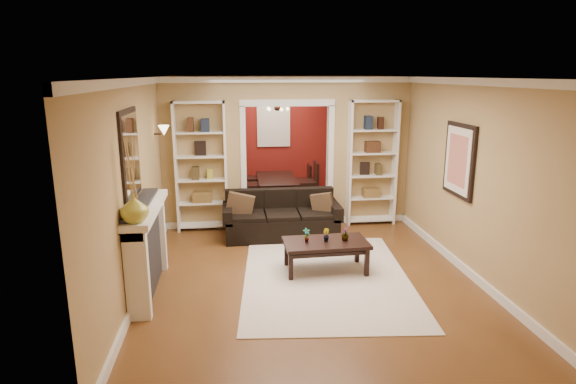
{
  "coord_description": "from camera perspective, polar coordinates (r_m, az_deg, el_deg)",
  "views": [
    {
      "loc": [
        -1.02,
        -7.43,
        2.75
      ],
      "look_at": [
        -0.22,
        -0.8,
        1.1
      ],
      "focal_mm": 30.0,
      "sensor_mm": 36.0,
      "label": 1
    }
  ],
  "objects": [
    {
      "name": "plant_right",
      "position": [
        6.88,
        6.78,
        -4.97
      ],
      "size": [
        0.12,
        0.12,
        0.19
      ],
      "primitive_type": "imported",
      "rotation": [
        0.0,
        0.0,
        4.8
      ],
      "color": "#336626",
      "rests_on": "coffee_table"
    },
    {
      "name": "coffee_table",
      "position": [
        6.93,
        4.47,
        -7.59
      ],
      "size": [
        1.21,
        0.69,
        0.45
      ],
      "primitive_type": "cube",
      "rotation": [
        0.0,
        0.0,
        0.04
      ],
      "color": "black",
      "rests_on": "floor"
    },
    {
      "name": "wall_front",
      "position": [
        3.85,
        9.08,
        -7.72
      ],
      "size": [
        8.0,
        0.0,
        8.0
      ],
      "primitive_type": "plane",
      "rotation": [
        -1.57,
        0.0,
        0.0
      ],
      "color": "tan",
      "rests_on": "ground"
    },
    {
      "name": "bookshelf_right",
      "position": [
        8.99,
        9.9,
        3.38
      ],
      "size": [
        0.9,
        0.3,
        2.3
      ],
      "primitive_type": "cube",
      "color": "white",
      "rests_on": "floor"
    },
    {
      "name": "sofa",
      "position": [
        8.27,
        -0.78,
        -2.73
      ],
      "size": [
        2.0,
        0.86,
        0.78
      ],
      "primitive_type": "cube",
      "color": "black",
      "rests_on": "floor"
    },
    {
      "name": "dining_chair_se",
      "position": [
        10.96,
        1.48,
        1.37
      ],
      "size": [
        0.47,
        0.47,
        0.77
      ],
      "primitive_type": "cube",
      "rotation": [
        0.0,
        0.0,
        -1.84
      ],
      "color": "black",
      "rests_on": "floor"
    },
    {
      "name": "red_back_panel",
      "position": [
        11.54,
        -1.73,
        6.72
      ],
      "size": [
        4.44,
        0.04,
        2.64
      ],
      "primitive_type": "cube",
      "color": "maroon",
      "rests_on": "floor"
    },
    {
      "name": "partition_wall",
      "position": [
        8.81,
        -0.11,
        4.69
      ],
      "size": [
        4.5,
        0.15,
        2.7
      ],
      "primitive_type": "cube",
      "color": "tan",
      "rests_on": "floor"
    },
    {
      "name": "mirror",
      "position": [
        6.13,
        -18.2,
        4.22
      ],
      "size": [
        0.03,
        0.95,
        1.1
      ],
      "primitive_type": "cube",
      "color": "silver",
      "rests_on": "wall_left"
    },
    {
      "name": "dining_chair_sw",
      "position": [
        10.84,
        -4.29,
        1.57
      ],
      "size": [
        0.59,
        0.59,
        0.9
      ],
      "primitive_type": "cube",
      "rotation": [
        0.0,
        0.0,
        1.16
      ],
      "color": "black",
      "rests_on": "floor"
    },
    {
      "name": "ceiling",
      "position": [
        7.5,
        0.99,
        13.45
      ],
      "size": [
        8.0,
        8.0,
        0.0
      ],
      "primitive_type": "plane",
      "rotation": [
        3.14,
        0.0,
        0.0
      ],
      "color": "white",
      "rests_on": "ground"
    },
    {
      "name": "wall_back",
      "position": [
        11.56,
        -1.74,
        6.89
      ],
      "size": [
        8.0,
        0.0,
        8.0
      ],
      "primitive_type": "plane",
      "rotation": [
        1.57,
        0.0,
        0.0
      ],
      "color": "tan",
      "rests_on": "ground"
    },
    {
      "name": "floor",
      "position": [
        7.99,
        0.91,
        -6.29
      ],
      "size": [
        8.0,
        8.0,
        0.0
      ],
      "primitive_type": "plane",
      "color": "brown",
      "rests_on": "ground"
    },
    {
      "name": "pillow_right",
      "position": [
        8.31,
        4.11,
        -1.43
      ],
      "size": [
        0.38,
        0.26,
        0.37
      ],
      "primitive_type": "cube",
      "rotation": [
        0.0,
        0.0,
        -0.47
      ],
      "color": "brown",
      "rests_on": "sofa"
    },
    {
      "name": "plant_left",
      "position": [
        6.77,
        2.22,
        -5.14
      ],
      "size": [
        0.12,
        0.1,
        0.2
      ],
      "primitive_type": "imported",
      "rotation": [
        0.0,
        0.0,
        0.29
      ],
      "color": "#336626",
      "rests_on": "coffee_table"
    },
    {
      "name": "chandelier",
      "position": [
        10.21,
        -1.11,
        9.74
      ],
      "size": [
        0.5,
        0.5,
        0.3
      ],
      "primitive_type": "cube",
      "color": "#3B231B",
      "rests_on": "ceiling"
    },
    {
      "name": "framed_art",
      "position": [
        7.3,
        19.57,
        3.57
      ],
      "size": [
        0.04,
        0.85,
        1.05
      ],
      "primitive_type": "cube",
      "color": "black",
      "rests_on": "wall_right"
    },
    {
      "name": "fireplace",
      "position": [
        6.41,
        -16.14,
        -6.53
      ],
      "size": [
        0.32,
        1.7,
        1.16
      ],
      "primitive_type": "cube",
      "color": "white",
      "rests_on": "floor"
    },
    {
      "name": "pillow_left",
      "position": [
        8.15,
        -5.74,
        -1.49
      ],
      "size": [
        0.46,
        0.18,
        0.44
      ],
      "primitive_type": "cube",
      "rotation": [
        0.0,
        0.0,
        -0.11
      ],
      "color": "brown",
      "rests_on": "sofa"
    },
    {
      "name": "wall_left",
      "position": [
        7.67,
        -15.98,
        2.77
      ],
      "size": [
        0.0,
        8.0,
        8.0
      ],
      "primitive_type": "plane",
      "rotation": [
        1.57,
        0.0,
        1.57
      ],
      "color": "tan",
      "rests_on": "ground"
    },
    {
      "name": "dining_window",
      "position": [
        11.47,
        -1.72,
        7.84
      ],
      "size": [
        0.78,
        0.03,
        0.98
      ],
      "primitive_type": "cube",
      "color": "#8CA5CC",
      "rests_on": "wall_back"
    },
    {
      "name": "wall_right",
      "position": [
        8.24,
        16.68,
        3.47
      ],
      "size": [
        0.0,
        8.0,
        8.0
      ],
      "primitive_type": "plane",
      "rotation": [
        1.57,
        0.0,
        -1.57
      ],
      "color": "tan",
      "rests_on": "ground"
    },
    {
      "name": "plant_center",
      "position": [
        6.82,
        4.52,
        -5.11
      ],
      "size": [
        0.11,
        0.12,
        0.18
      ],
      "primitive_type": "imported",
      "rotation": [
        0.0,
        0.0,
        1.88
      ],
      "color": "#336626",
      "rests_on": "coffee_table"
    },
    {
      "name": "dining_chair_nw",
      "position": [
        10.26,
        -4.13,
        0.8
      ],
      "size": [
        0.46,
        0.46,
        0.88
      ],
      "primitive_type": "cube",
      "rotation": [
        0.0,
        0.0,
        1.64
      ],
      "color": "black",
      "rests_on": "floor"
    },
    {
      "name": "wall_sconce",
      "position": [
        8.12,
        -14.91,
        6.87
      ],
      "size": [
        0.18,
        0.18,
        0.22
      ],
      "primitive_type": "cube",
      "color": "#FFE0A5",
      "rests_on": "wall_left"
    },
    {
      "name": "vase",
      "position": [
        5.53,
        -17.77,
        -1.84
      ],
      "size": [
        0.38,
        0.38,
        0.32
      ],
      "primitive_type": "imported",
      "rotation": [
        0.0,
        0.0,
        0.28
      ],
      "color": "#A6A836",
      "rests_on": "fireplace"
    },
    {
      "name": "area_rug",
      "position": [
        6.81,
        4.52,
        -10.0
      ],
      "size": [
        2.52,
        3.34,
        0.01
      ],
      "primitive_type": "cube",
      "rotation": [
        0.0,
        0.0,
        -0.09
      ],
      "color": "silver",
      "rests_on": "floor"
    },
    {
      "name": "bookshelf_left",
      "position": [
        8.63,
        -10.26,
        2.93
      ],
      "size": [
        0.9,
        0.3,
        2.3
      ],
      "primitive_type": "cube",
      "color": "white",
      "rests_on": "floor"
    },
    {
      "name": "dining_chair_ne",
      "position": [
        10.36,
        1.96,
        1.12
      ],
      "size": [
        0.52,
        0.52,
        0.94
      ],
      "primitive_type": "cube",
      "rotation": [
        0.0,
        0.0,
        -1.7
      ],
      "color": "black",
      "rests_on": "floor"
    },
    {
      "name": "dining_table",
      "position": [
        10.63,
        -1.23,
        0.32
      ],
      "size": [
        1.51,
        0.84,
        0.53
      ],
      "primitive_type": "imported",
      "rotation": [
        0.0,
        0.0,
        1.57
      ],
      "color": "black",
      "rests_on": "floor"
    }
  ]
}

